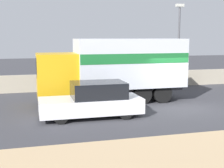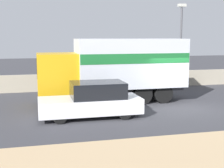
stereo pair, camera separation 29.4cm
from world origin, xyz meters
name	(u,v)px [view 1 (the left image)]	position (x,y,z in m)	size (l,w,h in m)	color
ground_plane	(179,107)	(0.00, 0.00, 0.00)	(80.00, 80.00, 0.00)	#38383D
stone_wall_backdrop	(136,80)	(0.00, 6.72, 0.56)	(60.00, 0.35, 1.13)	#A39984
street_lamp	(179,39)	(3.00, 6.16, 3.48)	(0.56, 0.28, 5.90)	#4C4C51
box_truck	(117,66)	(-2.69, 2.23, 2.03)	(8.06, 2.50, 3.51)	gold
car_hatchback	(93,100)	(-4.66, -0.76, 0.77)	(4.58, 1.81, 1.61)	silver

